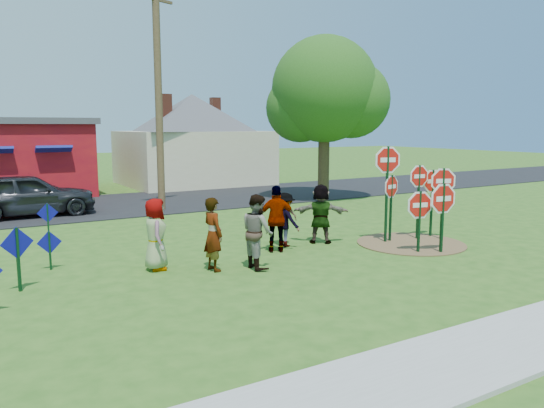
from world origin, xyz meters
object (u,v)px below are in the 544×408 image
Objects in this scene: stop_sign_d at (432,186)px; leafy_tree at (327,95)px; person_a at (156,234)px; person_b at (213,234)px; stop_sign_c at (419,185)px; suv at (28,195)px; stop_sign_b at (387,169)px; utility_pole at (158,87)px; stop_sign_a at (420,209)px.

leafy_tree is at bearing 82.06° from stop_sign_d.
person_a is (-8.80, 0.74, -0.74)m from stop_sign_d.
stop_sign_d reaches higher than person_b.
stop_sign_c reaches higher than stop_sign_d.
person_b is 11.11m from suv.
stop_sign_b is 1.73× the size of person_a.
stop_sign_b is 10.60m from utility_pole.
leafy_tree reaches higher than stop_sign_d.
stop_sign_c is 8.22m from person_a.
leafy_tree is (12.73, -2.13, 4.04)m from suv.
leafy_tree is at bearing 81.49° from stop_sign_a.
stop_sign_c is at bearing -63.43° from utility_pole.
stop_sign_d is at bearing -60.26° from utility_pole.
person_b reaches higher than person_a.
leafy_tree is (2.89, 8.59, 3.20)m from stop_sign_c.
stop_sign_c reaches higher than person_a.
utility_pole is at bearing 123.35° from stop_sign_c.
leafy_tree reaches higher than person_a.
stop_sign_c is at bearing -83.16° from person_a.
stop_sign_b is 1.25× the size of stop_sign_c.
stop_sign_d reaches higher than person_a.
stop_sign_d is (1.82, -0.12, -0.60)m from stop_sign_b.
suv is at bearing 9.82° from person_b.
person_a is at bearing 50.62° from person_b.
stop_sign_b is at bearing -140.24° from suv.
person_a is at bearing -178.74° from stop_sign_c.
stop_sign_c is 14.57m from suv.
suv is (-1.70, 9.93, -0.01)m from person_a.
leafy_tree is at bearing -8.03° from utility_pole.
stop_sign_c is at bearing -95.11° from person_b.
stop_sign_b reaches higher than stop_sign_d.
utility_pole is (-4.84, 9.68, 3.38)m from stop_sign_c.
stop_sign_a is 0.24× the size of leafy_tree.
person_a is at bearing -110.33° from utility_pole.
stop_sign_b is 1.69× the size of person_b.
person_a is 0.18× the size of utility_pole.
suv is (-9.84, 10.72, -0.84)m from stop_sign_c.
stop_sign_b is 0.40× the size of leafy_tree.
stop_sign_a is 0.38× the size of suv.
leafy_tree reaches higher than stop_sign_a.
stop_sign_b is (0.14, 1.46, 0.99)m from stop_sign_a.
stop_sign_c is 1.35× the size of person_b.
stop_sign_b is at bearing -93.44° from person_b.
person_a is (-6.84, 2.08, -0.35)m from stop_sign_a.
stop_sign_d is at bearing -135.12° from suv.
person_a is 10.08m from suv.
leafy_tree is (9.85, 8.60, 4.02)m from person_b.
utility_pole is at bearing 171.97° from leafy_tree.
person_a is 10.38m from utility_pole.
stop_sign_d is at bearing -94.73° from person_b.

